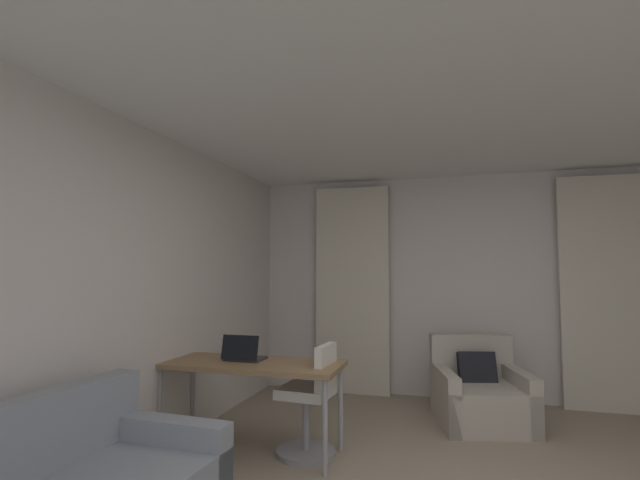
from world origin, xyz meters
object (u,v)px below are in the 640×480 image
(desk_chair, at_px, (311,405))
(desk, at_px, (251,369))
(armchair, at_px, (480,396))
(laptop, at_px, (244,355))

(desk_chair, bearing_deg, desk, -171.40)
(armchair, height_order, desk_chair, desk_chair)
(desk, bearing_deg, laptop, 155.07)
(armchair, bearing_deg, laptop, -147.79)
(laptop, bearing_deg, armchair, 32.21)
(desk, bearing_deg, armchair, 34.39)
(laptop, bearing_deg, desk_chair, 3.08)
(armchair, xyz_separation_m, laptop, (-1.93, -1.22, 0.51))
(armchair, distance_m, laptop, 2.34)
(armchair, height_order, laptop, laptop)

